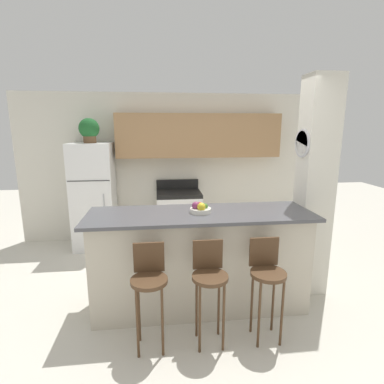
% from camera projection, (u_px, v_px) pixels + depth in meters
% --- Properties ---
extents(ground_plane, '(14.00, 14.00, 0.00)m').
position_uv_depth(ground_plane, '(200.00, 305.00, 3.41)').
color(ground_plane, beige).
extents(wall_back, '(5.60, 0.38, 2.55)m').
position_uv_depth(wall_back, '(189.00, 154.00, 5.23)').
color(wall_back, silver).
rests_on(wall_back, ground_plane).
extents(pillar_right, '(0.38, 0.32, 2.55)m').
position_uv_depth(pillar_right, '(314.00, 189.00, 3.49)').
color(pillar_right, silver).
rests_on(pillar_right, ground_plane).
extents(counter_bar, '(2.40, 0.75, 1.09)m').
position_uv_depth(counter_bar, '(200.00, 260.00, 3.29)').
color(counter_bar, beige).
rests_on(counter_bar, ground_plane).
extents(refrigerator, '(0.66, 0.62, 1.74)m').
position_uv_depth(refrigerator, '(94.00, 196.00, 4.91)').
color(refrigerator, white).
rests_on(refrigerator, ground_plane).
extents(stove_range, '(0.74, 0.63, 1.07)m').
position_uv_depth(stove_range, '(179.00, 217.00, 5.16)').
color(stove_range, white).
rests_on(stove_range, ground_plane).
extents(bar_stool_left, '(0.33, 0.33, 0.97)m').
position_uv_depth(bar_stool_left, '(149.00, 282.00, 2.65)').
color(bar_stool_left, '#4C331E').
rests_on(bar_stool_left, ground_plane).
extents(bar_stool_mid, '(0.33, 0.33, 0.97)m').
position_uv_depth(bar_stool_mid, '(209.00, 278.00, 2.71)').
color(bar_stool_mid, '#4C331E').
rests_on(bar_stool_mid, ground_plane).
extents(bar_stool_right, '(0.33, 0.33, 0.97)m').
position_uv_depth(bar_stool_right, '(267.00, 275.00, 2.77)').
color(bar_stool_right, '#4C331E').
rests_on(bar_stool_right, ground_plane).
extents(potted_plant_on_fridge, '(0.32, 0.32, 0.39)m').
position_uv_depth(potted_plant_on_fridge, '(89.00, 130.00, 4.69)').
color(potted_plant_on_fridge, brown).
rests_on(potted_plant_on_fridge, refrigerator).
extents(fruit_bowl, '(0.22, 0.22, 0.12)m').
position_uv_depth(fruit_bowl, '(200.00, 209.00, 3.16)').
color(fruit_bowl, silver).
rests_on(fruit_bowl, counter_bar).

